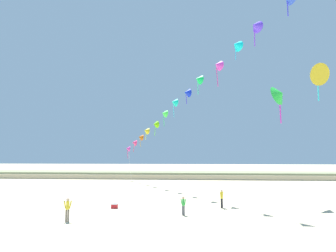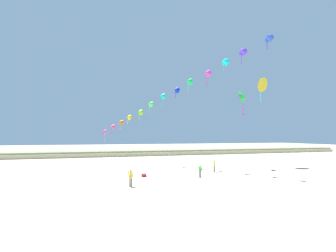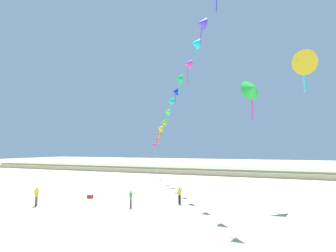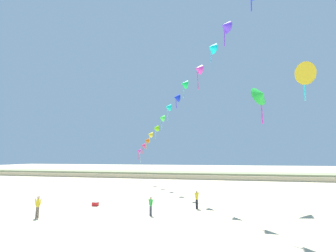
# 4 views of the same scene
# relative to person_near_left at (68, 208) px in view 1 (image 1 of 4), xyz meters

# --- Properties ---
(ground_plane) EXTENTS (240.00, 240.00, 0.00)m
(ground_plane) POSITION_rel_person_near_left_xyz_m (8.39, -2.06, -1.00)
(ground_plane) COLOR beige
(dune_ridge) EXTENTS (120.00, 8.75, 1.30)m
(dune_ridge) POSITION_rel_person_near_left_xyz_m (8.39, 37.06, -0.35)
(dune_ridge) COLOR #BFAE8B
(dune_ridge) RESTS_ON ground
(person_near_left) EXTENTS (0.61, 0.24, 1.73)m
(person_near_left) POSITION_rel_person_near_left_xyz_m (0.00, 0.00, 0.00)
(person_near_left) COLOR #726656
(person_near_left) RESTS_ON ground
(person_near_right) EXTENTS (0.41, 0.53, 1.70)m
(person_near_right) POSITION_rel_person_near_left_xyz_m (12.11, 5.84, -0.02)
(person_near_right) COLOR black
(person_near_right) RESTS_ON ground
(person_mid_center) EXTENTS (0.50, 0.32, 1.52)m
(person_mid_center) POSITION_rel_person_near_left_xyz_m (8.58, 2.64, -0.12)
(person_mid_center) COLOR #474C56
(person_mid_center) RESTS_ON ground
(kite_banner_string) EXTENTS (20.87, 31.91, 18.00)m
(kite_banner_string) POSITION_rel_person_near_left_xyz_m (7.24, 15.89, 10.77)
(kite_banner_string) COLOR #DA40A7
(large_kite_low_lead) EXTENTS (2.50, 2.49, 4.27)m
(large_kite_low_lead) POSITION_rel_person_near_left_xyz_m (18.84, 8.78, 10.33)
(large_kite_low_lead) COLOR green
(large_kite_mid_trail) EXTENTS (2.84, 2.10, 4.39)m
(large_kite_mid_trail) POSITION_rel_person_near_left_xyz_m (23.76, 10.62, 13.00)
(large_kite_mid_trail) COLOR gold
(beach_cooler) EXTENTS (0.58, 0.41, 0.46)m
(beach_cooler) POSITION_rel_person_near_left_xyz_m (2.18, 5.02, -0.79)
(beach_cooler) COLOR red
(beach_cooler) RESTS_ON ground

